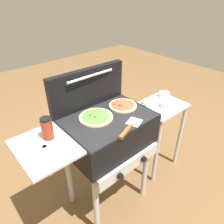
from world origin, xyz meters
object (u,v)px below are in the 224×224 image
pizza_veggie (96,117)px  pizza_pepperoni (123,105)px  topping_bowl_far (167,105)px  grill (106,134)px  prep_table (158,124)px  spatula (130,127)px  topping_bowl_near (147,103)px  topping_bowl_middle (164,95)px  sauce_jar (47,128)px

pizza_veggie → pizza_pepperoni: pizza_pepperoni is taller
pizza_pepperoni → topping_bowl_far: 0.51m
grill → prep_table: bearing=0.4°
pizza_pepperoni → spatula: bearing=-124.9°
topping_bowl_near → topping_bowl_middle: same height
prep_table → topping_bowl_middle: bearing=28.5°
topping_bowl_near → topping_bowl_middle: size_ratio=0.93×
pizza_pepperoni → topping_bowl_middle: size_ratio=2.07×
grill → sauce_jar: bearing=171.6°
grill → spatula: 0.25m
pizza_veggie → pizza_pepperoni: size_ratio=1.12×
sauce_jar → spatula: bearing=-30.4°
grill → sauce_jar: size_ratio=6.62×
grill → topping_bowl_middle: (0.83, 0.09, 0.01)m
spatula → topping_bowl_near: 0.62m
grill → topping_bowl_far: (0.68, -0.05, 0.01)m
topping_bowl_near → sauce_jar: bearing=-178.4°
pizza_pepperoni → topping_bowl_near: bearing=7.8°
grill → topping_bowl_far: size_ratio=8.82×
pizza_veggie → sauce_jar: bearing=177.4°
pizza_veggie → spatula: 0.26m
spatula → topping_bowl_far: spatula is taller
pizza_veggie → sauce_jar: 0.36m
spatula → prep_table: spatula is taller
pizza_veggie → topping_bowl_near: size_ratio=2.50×
pizza_veggie → topping_bowl_far: size_ratio=2.21×
sauce_jar → topping_bowl_far: size_ratio=1.33×
spatula → topping_bowl_middle: bearing=20.1°
topping_bowl_near → topping_bowl_far: bearing=-51.0°
prep_table → topping_bowl_near: topping_bowl_near is taller
sauce_jar → topping_bowl_near: 1.00m
pizza_veggie → prep_table: (0.73, -0.04, -0.37)m
pizza_veggie → pizza_pepperoni: (0.26, -0.01, 0.00)m
grill → prep_table: 0.71m
topping_bowl_middle → topping_bowl_far: bearing=-137.5°
pizza_pepperoni → topping_bowl_near: (0.37, 0.05, -0.14)m
topping_bowl_near → topping_bowl_far: 0.17m
sauce_jar → pizza_pepperoni: bearing=-2.2°
grill → pizza_pepperoni: bearing=10.3°
pizza_pepperoni → topping_bowl_middle: 0.65m
grill → prep_table: (0.67, 0.00, -0.22)m
grill → topping_bowl_near: bearing=8.7°
grill → spatula: bearing=-79.6°
grill → sauce_jar: (-0.41, 0.06, 0.22)m
pizza_veggie → topping_bowl_middle: pizza_veggie is taller
topping_bowl_middle → topping_bowl_near: bearing=-179.4°
pizza_pepperoni → sauce_jar: sauce_jar is taller
grill → spatula: size_ratio=3.63×
sauce_jar → topping_bowl_middle: (1.24, 0.03, -0.20)m
grill → topping_bowl_near: grill is taller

